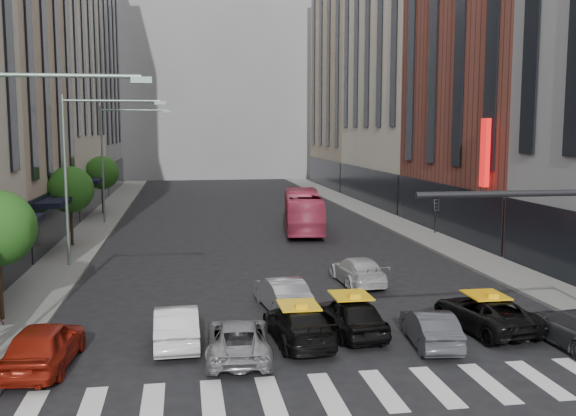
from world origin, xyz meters
name	(u,v)px	position (x,y,z in m)	size (l,w,h in m)	color
ground	(378,415)	(0.00, 0.00, 0.00)	(160.00, 160.00, 0.00)	black
sidewalk_left	(87,236)	(-11.50, 30.00, 0.07)	(3.00, 96.00, 0.15)	slate
sidewalk_right	(406,228)	(11.50, 30.00, 0.07)	(3.00, 96.00, 0.15)	slate
building_left_c	(41,9)	(-17.00, 46.00, 18.00)	(8.00, 20.00, 36.00)	beige
building_left_d	(77,65)	(-17.00, 65.00, 15.00)	(8.00, 18.00, 30.00)	gray
building_right_b	(502,47)	(17.00, 27.00, 13.00)	(8.00, 18.00, 26.00)	brown
building_right_d	(356,77)	(17.00, 65.00, 14.00)	(8.00, 18.00, 28.00)	tan
building_far	(213,60)	(0.00, 85.00, 18.00)	(30.00, 10.00, 36.00)	gray
tree_mid	(70,190)	(-11.80, 26.00, 3.65)	(2.88, 2.88, 4.95)	black
tree_far	(102,173)	(-11.80, 42.00, 3.65)	(2.88, 2.88, 4.95)	black
streetlamp_mid	(84,157)	(-10.04, 20.00, 5.90)	(5.38, 0.25, 9.00)	gray
streetlamp_far	(115,148)	(-10.04, 36.00, 5.90)	(5.38, 0.25, 9.00)	gray
liberty_sign	(485,153)	(12.60, 20.00, 6.00)	(0.30, 0.70, 4.00)	red
car_red	(44,345)	(-9.20, 4.81, 0.75)	(1.76, 4.38, 1.49)	maroon
car_white_front	(176,325)	(-5.20, 6.39, 0.69)	(1.45, 4.17, 1.37)	silver
car_silver	(238,339)	(-3.21, 4.84, 0.61)	(2.03, 4.39, 1.22)	gray
taxi_left	(299,324)	(-1.03, 5.92, 0.65)	(1.83, 4.51, 1.31)	black
taxi_center	(350,315)	(0.97, 6.51, 0.71)	(1.67, 4.16, 1.42)	black
car_grey_mid	(430,328)	(3.36, 4.92, 0.62)	(1.31, 3.77, 1.24)	#37383E
taxi_right	(485,313)	(5.98, 6.18, 0.65)	(2.16, 4.68, 1.30)	black
car_grey_curb	(575,328)	(8.20, 4.05, 0.64)	(1.78, 4.39, 1.27)	#3B3C42
car_row2_left	(282,293)	(-0.97, 10.12, 0.68)	(1.45, 4.15, 1.37)	#9C9CA1
car_row2_right	(358,271)	(3.28, 13.85, 0.65)	(1.83, 4.50, 1.30)	#BDBDBD
bus	(303,211)	(3.68, 30.11, 1.47)	(2.47, 10.56, 2.94)	#C13856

